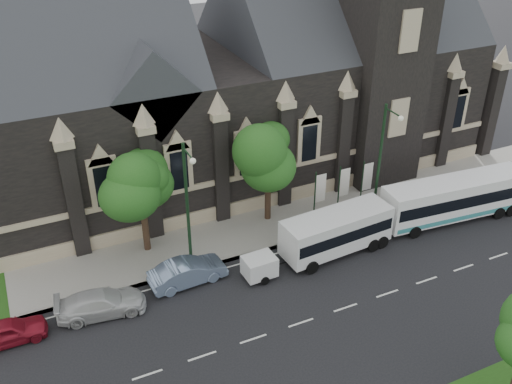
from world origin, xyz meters
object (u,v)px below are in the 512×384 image
tree_walk_right (270,146)px  tree_walk_left (142,174)px  shuttle_bus (337,230)px  street_lamp_mid (188,203)px  sedan (188,272)px  box_trailer (259,266)px  street_lamp_near (382,158)px  banner_flag_left (319,191)px  banner_flag_center (342,185)px  car_far_white (101,303)px  car_far_red (8,332)px  tour_coach (454,198)px  banner_flag_right (365,180)px

tree_walk_right → tree_walk_left: 9.01m
tree_walk_left → shuttle_bus: bearing=-26.7°
shuttle_bus → street_lamp_mid: bearing=164.0°
street_lamp_mid → sedan: bearing=-123.7°
tree_walk_left → sedan: size_ratio=1.58×
box_trailer → shuttle_bus: bearing=1.7°
street_lamp_near → box_trailer: size_ratio=3.09×
banner_flag_left → banner_flag_center: 2.00m
sedan → car_far_white: (-5.46, -0.55, -0.06)m
car_far_white → sedan: bearing=-76.8°
car_far_white → shuttle_bus: bearing=-84.6°
banner_flag_center → street_lamp_mid: bearing=-171.2°
car_far_red → car_far_white: bearing=-87.9°
tour_coach → car_far_white: tour_coach is taller
banner_flag_center → banner_flag_right: 2.00m
banner_flag_center → tour_coach: (6.94, -4.08, -0.62)m
banner_flag_right → box_trailer: (-10.69, -4.29, -1.51)m
tree_walk_left → shuttle_bus: (11.21, -5.63, -4.04)m
shuttle_bus → car_far_red: bearing=174.9°
street_lamp_near → car_far_white: street_lamp_near is taller
tree_walk_right → box_trailer: size_ratio=2.68×
car_far_red → shuttle_bus: bearing=-90.4°
tour_coach → shuttle_bus: tour_coach is taller
sedan → shuttle_bus: bearing=-99.8°
street_lamp_mid → banner_flag_center: (12.29, 1.91, -2.73)m
banner_flag_left → sedan: banner_flag_left is taller
tour_coach → car_far_red: 30.43m
tree_walk_right → car_far_red: tree_walk_right is taller
street_lamp_mid → banner_flag_center: street_lamp_mid is taller
street_lamp_mid → shuttle_bus: (9.41, -2.02, -3.42)m
box_trailer → tree_walk_right: bearing=57.1°
street_lamp_near → tree_walk_right: bearing=151.9°
car_far_red → sedan: bearing=-85.6°
box_trailer → tour_coach: bearing=-1.1°
sedan → car_far_white: size_ratio=0.95×
banner_flag_right → sedan: size_ratio=0.83×
box_trailer → car_far_red: box_trailer is taller
sedan → street_lamp_near: bearing=-90.0°
tree_walk_left → banner_flag_right: tree_walk_left is taller
street_lamp_near → street_lamp_mid: 14.00m
street_lamp_near → banner_flag_left: 4.99m
street_lamp_mid → tour_coach: 19.64m
tree_walk_right → tour_coach: (12.02, -5.79, -4.06)m
tour_coach → sedan: (-19.85, 1.24, -0.96)m
street_lamp_mid → car_far_white: 7.64m
tour_coach → street_lamp_near: bearing=162.4°
street_lamp_near → banner_flag_left: size_ratio=2.25×
sedan → banner_flag_center: bearing=-81.2°
street_lamp_near → banner_flag_right: street_lamp_near is taller
tree_walk_right → shuttle_bus: 7.32m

